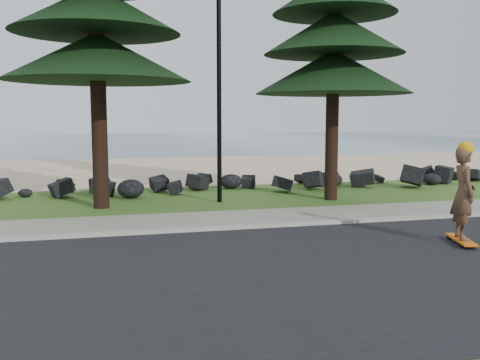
# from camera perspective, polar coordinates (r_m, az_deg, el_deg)

# --- Properties ---
(ground) EXTENTS (160.00, 160.00, 0.00)m
(ground) POSITION_cam_1_polar(r_m,az_deg,el_deg) (13.32, 0.77, -4.43)
(ground) COLOR #3A591C
(ground) RESTS_ON ground
(road) EXTENTS (160.00, 7.00, 0.02)m
(road) POSITION_cam_1_polar(r_m,az_deg,el_deg) (9.18, 8.33, -9.53)
(road) COLOR black
(road) RESTS_ON ground
(kerb) EXTENTS (160.00, 0.20, 0.10)m
(kerb) POSITION_cam_1_polar(r_m,az_deg,el_deg) (12.46, 1.87, -4.96)
(kerb) COLOR #A59E95
(kerb) RESTS_ON ground
(sidewalk) EXTENTS (160.00, 2.00, 0.08)m
(sidewalk) POSITION_cam_1_polar(r_m,az_deg,el_deg) (13.51, 0.55, -4.10)
(sidewalk) COLOR gray
(sidewalk) RESTS_ON ground
(beach_sand) EXTENTS (160.00, 15.00, 0.01)m
(beach_sand) POSITION_cam_1_polar(r_m,az_deg,el_deg) (27.45, -7.27, 1.24)
(beach_sand) COLOR beige
(beach_sand) RESTS_ON ground
(ocean) EXTENTS (160.00, 58.00, 0.01)m
(ocean) POSITION_cam_1_polar(r_m,az_deg,el_deg) (63.76, -11.48, 4.19)
(ocean) COLOR #314A5E
(ocean) RESTS_ON ground
(seawall_boulders) EXTENTS (60.00, 2.40, 1.10)m
(seawall_boulders) POSITION_cam_1_polar(r_m,az_deg,el_deg) (18.71, -3.77, -1.24)
(seawall_boulders) COLOR black
(seawall_boulders) RESTS_ON ground
(lamp_post) EXTENTS (0.25, 0.14, 8.14)m
(lamp_post) POSITION_cam_1_polar(r_m,az_deg,el_deg) (16.26, -2.26, 12.20)
(lamp_post) COLOR black
(lamp_post) RESTS_ON ground
(skateboarder) EXTENTS (0.62, 1.15, 2.08)m
(skateboarder) POSITION_cam_1_polar(r_m,az_deg,el_deg) (11.60, 22.73, -1.36)
(skateboarder) COLOR #DA600C
(skateboarder) RESTS_ON ground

